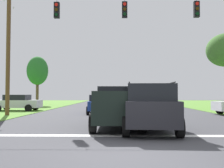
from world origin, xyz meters
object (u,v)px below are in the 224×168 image
Objects in this scene: distant_car_oncoming at (100,104)px; suv_black at (149,106)px; pickup_truck at (117,107)px; distant_car_far_parked at (17,102)px; utility_pole_near_left at (8,48)px; overhead_signal_span at (128,47)px; tree_roadside_right at (38,71)px.

suv_black is at bearing -73.72° from distant_car_oncoming.
distant_car_far_parked is at bearing 129.77° from pickup_truck.
utility_pole_near_left is (-6.71, -2.10, 4.25)m from distant_car_oncoming.
suv_black is 10.07m from distant_car_oncoming.
distant_car_far_parked is (-9.40, 11.29, -0.18)m from pickup_truck.
distant_car_oncoming is 8.46m from distant_car_far_parked.
overhead_signal_span is 13.74m from distant_car_far_parked.
suv_black reaches higher than distant_car_oncoming.
overhead_signal_span reaches higher than pickup_truck.
pickup_truck is at bearing -80.32° from distant_car_oncoming.
utility_pole_near_left is at bearing 141.57° from suv_black.
suv_black is (0.72, -3.88, -3.29)m from overhead_signal_span.
tree_roadside_right reaches higher than distant_car_far_parked.
distant_car_far_parked is at bearing 130.71° from suv_black.
suv_black reaches higher than distant_car_far_parked.
tree_roadside_right is (-2.89, 15.90, -0.27)m from utility_pole_near_left.
distant_car_oncoming is at bearing 110.02° from overhead_signal_span.
distant_car_oncoming is 0.44× the size of utility_pole_near_left.
tree_roadside_right is (-1.64, 10.93, 3.98)m from distant_car_far_parked.
tree_roadside_right is (-9.60, 13.80, 3.98)m from distant_car_oncoming.
suv_black is at bearing -62.10° from tree_roadside_right.
distant_car_far_parked is 0.43× the size of utility_pole_near_left.
tree_roadside_right is at bearing 117.90° from suv_black.
overhead_signal_span is 7.11m from distant_car_oncoming.
suv_black is 12.80m from utility_pole_near_left.
distant_car_oncoming is 17.28m from tree_roadside_right.
pickup_truck is 1.86m from suv_black.
suv_black is (1.38, -1.24, 0.09)m from pickup_truck.
overhead_signal_span is at bearing -22.67° from utility_pole_near_left.
overhead_signal_span is 9.57m from utility_pole_near_left.
suv_black is at bearing -79.55° from overhead_signal_span.
overhead_signal_span reaches higher than distant_car_oncoming.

